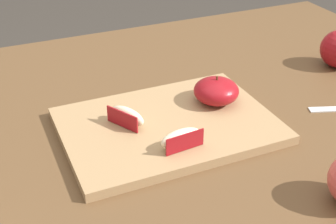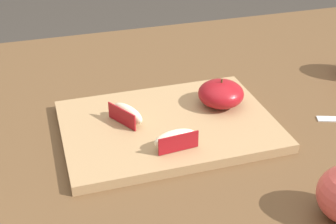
{
  "view_description": "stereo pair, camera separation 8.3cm",
  "coord_description": "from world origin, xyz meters",
  "px_view_note": "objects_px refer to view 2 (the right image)",
  "views": [
    {
      "loc": [
        -0.32,
        -0.71,
        1.21
      ],
      "look_at": [
        -0.04,
        -0.06,
        0.78
      ],
      "focal_mm": 49.8,
      "sensor_mm": 36.0,
      "label": 1
    },
    {
      "loc": [
        -0.25,
        -0.74,
        1.21
      ],
      "look_at": [
        -0.04,
        -0.06,
        0.78
      ],
      "focal_mm": 49.8,
      "sensor_mm": 36.0,
      "label": 2
    }
  ],
  "objects_px": {
    "apple_half_skin_up": "(221,94)",
    "apple_wedge_middle": "(127,114)",
    "cutting_board": "(168,126)",
    "apple_wedge_right": "(176,139)"
  },
  "relations": [
    {
      "from": "apple_half_skin_up",
      "to": "apple_wedge_middle",
      "type": "bearing_deg",
      "value": -177.59
    },
    {
      "from": "cutting_board",
      "to": "apple_wedge_right",
      "type": "distance_m",
      "value": 0.08
    },
    {
      "from": "apple_half_skin_up",
      "to": "apple_wedge_middle",
      "type": "distance_m",
      "value": 0.18
    },
    {
      "from": "apple_wedge_right",
      "to": "cutting_board",
      "type": "bearing_deg",
      "value": 81.86
    },
    {
      "from": "cutting_board",
      "to": "apple_wedge_right",
      "type": "xyz_separation_m",
      "value": [
        -0.01,
        -0.08,
        0.02
      ]
    },
    {
      "from": "apple_wedge_right",
      "to": "apple_wedge_middle",
      "type": "height_order",
      "value": "same"
    },
    {
      "from": "apple_wedge_right",
      "to": "apple_wedge_middle",
      "type": "xyz_separation_m",
      "value": [
        -0.06,
        0.1,
        0.0
      ]
    },
    {
      "from": "apple_half_skin_up",
      "to": "apple_wedge_right",
      "type": "distance_m",
      "value": 0.17
    },
    {
      "from": "cutting_board",
      "to": "apple_wedge_right",
      "type": "bearing_deg",
      "value": -98.14
    },
    {
      "from": "cutting_board",
      "to": "apple_wedge_middle",
      "type": "distance_m",
      "value": 0.08
    }
  ]
}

